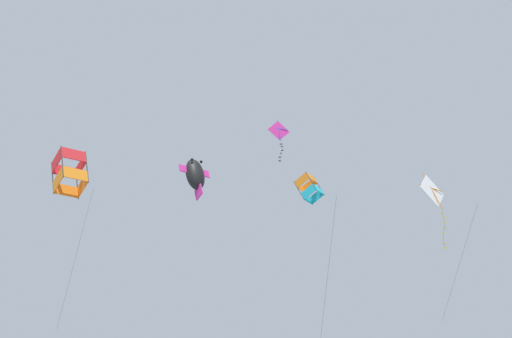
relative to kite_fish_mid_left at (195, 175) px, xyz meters
The scene contains 5 objects.
kite_fish_mid_left is the anchor object (origin of this frame).
kite_box_low_drifter 9.42m from the kite_fish_mid_left, behind, with size 2.55×1.86×10.18m.
kite_diamond_upper_right 12.12m from the kite_fish_mid_left, 60.05° to the left, with size 2.51×2.54×8.10m.
kite_diamond_near_left 16.81m from the kite_fish_mid_left, 118.35° to the left, with size 0.77×1.40×3.07m.
kite_box_far_centre 5.69m from the kite_fish_mid_left, 61.66° to the left, with size 1.84×1.52×9.67m.
Camera 1 is at (29.32, -33.93, 18.78)m, focal length 62.74 mm.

